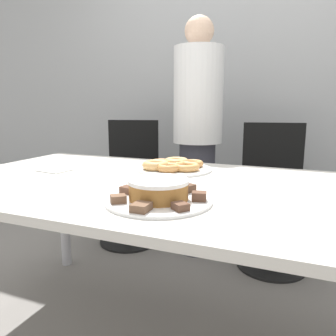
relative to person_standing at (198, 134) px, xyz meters
The scene contains 23 objects.
wall_back 0.81m from the person_standing, 73.49° to the left, with size 8.00×0.05×2.60m.
table 1.00m from the person_standing, 78.94° to the right, with size 1.95×1.02×0.73m.
person_standing is the anchor object (origin of this frame).
office_chair_left 0.67m from the person_standing, behind, with size 0.53×0.53×0.92m.
office_chair_right 0.65m from the person_standing, ahead, with size 0.52×0.52×0.92m.
plate_cake 1.24m from the person_standing, 78.51° to the right, with size 0.34×0.34×0.01m.
plate_donuts 0.72m from the person_standing, 81.62° to the right, with size 0.36×0.36×0.01m.
frosted_cake 1.24m from the person_standing, 78.51° to the right, with size 0.19×0.19×0.06m.
lamington_0 1.12m from the person_standing, 80.25° to the right, with size 0.07×0.07×0.03m.
lamington_1 1.20m from the person_standing, 84.15° to the right, with size 0.05×0.05×0.02m.
lamington_2 1.31m from the person_standing, 83.47° to the right, with size 0.06×0.06×0.02m.
lamington_3 1.37m from the person_standing, 79.48° to the right, with size 0.05×0.06×0.02m.
lamington_4 1.34m from the person_standing, 74.92° to the right, with size 0.06×0.06×0.02m.
lamington_5 1.24m from the person_standing, 72.60° to the right, with size 0.05×0.05×0.03m.
lamington_6 1.14m from the person_standing, 74.72° to the right, with size 0.06×0.07×0.03m.
donut_0 0.72m from the person_standing, 81.62° to the right, with size 0.11×0.11×0.03m.
donut_1 0.80m from the person_standing, 82.20° to the right, with size 0.11×0.11×0.03m.
donut_2 0.76m from the person_standing, 76.82° to the right, with size 0.13×0.13×0.03m.
donut_3 0.67m from the person_standing, 74.91° to the right, with size 0.11×0.11×0.03m.
donut_4 0.65m from the person_standing, 82.07° to the right, with size 0.12×0.12×0.04m.
donut_5 0.69m from the person_standing, 87.72° to the right, with size 0.10×0.10×0.03m.
donut_6 0.77m from the person_standing, 87.34° to the right, with size 0.13×0.13×0.04m.
napkin 1.03m from the person_standing, 113.66° to the right, with size 0.15×0.13×0.01m.
Camera 1 is at (0.46, -1.16, 1.03)m, focal length 35.00 mm.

